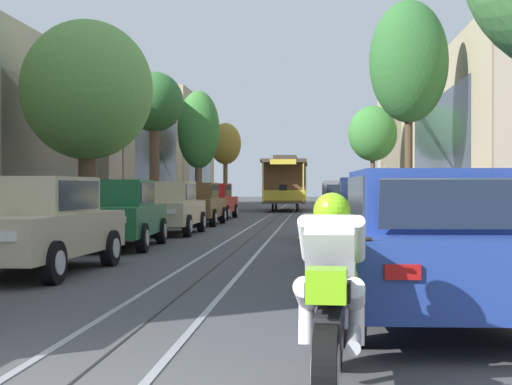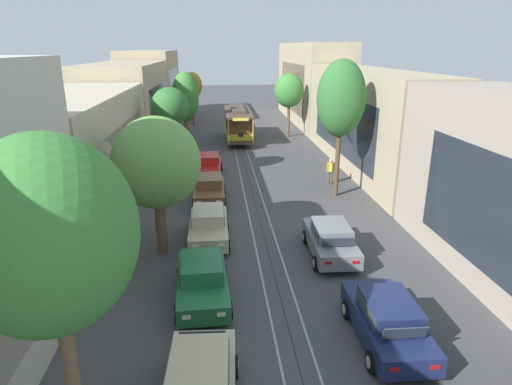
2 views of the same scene
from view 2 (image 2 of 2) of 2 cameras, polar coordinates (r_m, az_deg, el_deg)
name	(u,v)px [view 2 (image 2 of 2)]	position (r m, az deg, el deg)	size (l,w,h in m)	color
ground_plane	(250,186)	(29.47, -0.73, 0.85)	(167.53, 167.53, 0.00)	#424244
trolley_track_rails	(246,168)	(33.96, -1.38, 3.26)	(1.14, 75.01, 0.01)	gray
building_facade_left	(112,116)	(35.48, -18.34, 9.56)	(5.83, 66.71, 8.70)	beige
building_facade_right	(360,109)	(37.48, 13.53, 10.63)	(5.02, 66.71, 9.47)	gray
parked_car_green_mid_left	(202,280)	(16.43, -7.08, -11.36)	(2.14, 4.42, 1.58)	#1E6038
parked_car_beige_fourth_left	(209,225)	(21.10, -6.25, -4.30)	(2.00, 4.36, 1.58)	#C1B28E
parked_car_brown_fifth_left	(209,189)	(26.44, -6.13, 0.47)	(2.02, 4.37, 1.58)	brown
parked_car_red_sixth_left	(208,165)	(31.81, -6.28, 3.57)	(2.10, 4.41, 1.58)	red
parked_car_navy_second_right	(387,320)	(14.82, 16.83, -15.73)	(2.06, 4.39, 1.58)	#19234C
parked_car_grey_mid_right	(330,239)	(19.78, 9.75, -6.08)	(2.09, 4.40, 1.58)	slate
street_tree_kerb_left_near	(49,236)	(8.85, -25.57, -5.19)	(3.26, 3.52, 7.59)	brown
street_tree_kerb_left_second	(157,164)	(19.21, -12.94, 3.72)	(3.82, 3.58, 6.24)	brown
street_tree_kerb_left_mid	(170,109)	(30.30, -11.23, 10.74)	(2.54, 2.67, 6.47)	brown
street_tree_kerb_left_fourth	(185,98)	(40.61, -9.26, 12.20)	(2.43, 2.03, 6.94)	brown
street_tree_kerb_left_far	(192,86)	(53.65, -8.36, 13.67)	(2.34, 2.01, 6.19)	brown
street_tree_kerb_right_second	(341,99)	(26.76, 11.13, 11.95)	(2.91, 2.62, 8.35)	#4C3826
street_tree_kerb_right_mid	(289,91)	(45.67, 4.38, 13.17)	(3.03, 2.69, 6.48)	brown
cable_car_trolley	(238,123)	(44.37, -2.40, 9.06)	(2.59, 9.14, 3.28)	brown
pedestrian_on_left_pavement	(330,170)	(30.14, 9.76, 2.94)	(0.55, 0.41, 1.75)	#4C4233
pedestrian_on_right_pavement	(168,147)	(37.98, -11.54, 5.93)	(0.55, 0.28, 1.60)	#4C4233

